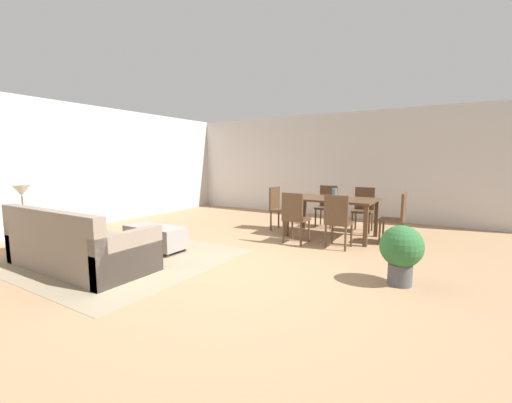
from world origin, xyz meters
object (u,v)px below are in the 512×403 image
Objects in this scene: dining_table at (332,202)px; dining_chair_near_left at (295,215)px; dining_chair_head_east at (397,215)px; dining_chair_head_west at (278,206)px; dining_chair_far_left at (327,204)px; vase_centerpiece at (334,193)px; ottoman_table at (155,236)px; dining_chair_near_right at (338,218)px; couch at (78,247)px; potted_plant at (401,250)px; dining_chair_far_right at (364,207)px; side_table at (25,225)px; table_lamp at (22,192)px.

dining_table is 0.98m from dining_chair_near_left.
dining_chair_head_east is 1.00× the size of dining_chair_head_west.
dining_chair_far_left is 4.83× the size of vase_centerpiece.
ottoman_table is at bearing -138.13° from dining_chair_near_left.
ottoman_table is 0.64× the size of dining_table.
vase_centerpiece is at bearing 111.92° from dining_chair_near_right.
couch is at bearing -108.41° from dining_chair_head_west.
dining_chair_head_east is at bearing 99.46° from potted_plant.
side_table is at bearing -132.84° from dining_chair_far_right.
couch is at bearing 1.53° from side_table.
dining_chair_near_right is 0.95m from vase_centerpiece.
table_lamp is at bearing -135.75° from dining_table.
vase_centerpiece is (2.45, 3.65, 0.57)m from couch.
vase_centerpiece is (0.45, -0.90, 0.34)m from dining_chair_far_left.
dining_chair_near_left is at bearing -149.46° from dining_chair_head_east.
potted_plant is at bearing 7.29° from ottoman_table.
dining_chair_near_right is 4.83× the size of vase_centerpiece.
side_table is 0.53m from table_lamp.
dining_table is at bearing 56.72° from couch.
vase_centerpiece reaches higher than dining_chair_near_left.
dining_chair_far_left reaches higher than ottoman_table.
ottoman_table is 2.17m from table_lamp.
dining_chair_near_left reaches higher than ottoman_table.
dining_chair_near_right reaches higher than side_table.
dining_chair_far_left is at bearing 66.30° from couch.
vase_centerpiece is at bearing 43.82° from side_table.
dining_chair_head_east is at bearing 1.56° from dining_table.
dining_chair_far_left reaches higher than side_table.
table_lamp reaches higher than potted_plant.
side_table is 4.55m from dining_chair_head_west.
table_lamp reaches higher than dining_chair_head_west.
dining_chair_far_right is (4.21, 4.54, 0.06)m from side_table.
dining_chair_far_right is (2.58, 3.33, 0.29)m from ottoman_table.
dining_chair_head_west is (-1.56, 0.85, 0.00)m from dining_chair_near_right.
dining_table is 0.92m from dining_chair_near_right.
dining_chair_near_right is at bearing 34.50° from table_lamp.
couch reaches higher than side_table.
vase_centerpiece is at bearing 56.13° from couch.
side_table is 0.63× the size of dining_chair_near_right.
dining_chair_near_right is 1.18m from dining_chair_head_east.
dining_chair_far_left is 1.00× the size of dining_chair_head_east.
table_lamp is 5.73m from dining_chair_far_left.
dining_chair_head_east reaches higher than side_table.
couch is 3.76× the size of side_table.
vase_centerpiece reaches higher than dining_chair_head_west.
dining_chair_far_right is at bearing 57.98° from couch.
table_lamp reaches higher than ottoman_table.
dining_chair_far_left is at bearing 176.13° from dining_chair_far_right.
dining_chair_near_left reaches higher than couch.
dining_chair_near_right is 1.89m from dining_chair_far_left.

